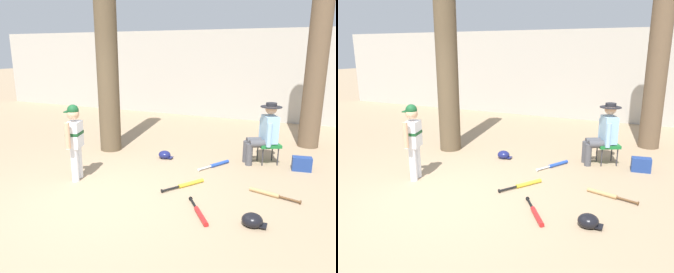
{
  "view_description": "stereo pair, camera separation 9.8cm",
  "coord_description": "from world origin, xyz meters",
  "views": [
    {
      "loc": [
        2.67,
        -3.73,
        2.18
      ],
      "look_at": [
        0.53,
        1.21,
        0.75
      ],
      "focal_mm": 35.26,
      "sensor_mm": 36.0,
      "label": 1
    },
    {
      "loc": [
        2.76,
        -3.69,
        2.18
      ],
      "look_at": [
        0.53,
        1.21,
        0.75
      ],
      "focal_mm": 35.26,
      "sensor_mm": 36.0,
      "label": 2
    }
  ],
  "objects": [
    {
      "name": "ground_plane",
      "position": [
        0.0,
        0.0,
        0.0
      ],
      "size": [
        60.0,
        60.0,
        0.0
      ],
      "primitive_type": "plane",
      "color": "#9E8466"
    },
    {
      "name": "concrete_back_wall",
      "position": [
        0.0,
        6.89,
        1.39
      ],
      "size": [
        18.0,
        0.36,
        2.78
      ],
      "primitive_type": "cube",
      "color": "#ADA89E",
      "rests_on": "ground"
    },
    {
      "name": "tree_near_player",
      "position": [
        -1.32,
        2.27,
        2.36
      ],
      "size": [
        0.67,
        0.67,
        5.38
      ],
      "color": "brown",
      "rests_on": "ground"
    },
    {
      "name": "tree_behind_spectator",
      "position": [
        2.73,
        4.29,
        2.0
      ],
      "size": [
        0.73,
        0.73,
        4.74
      ],
      "color": "brown",
      "rests_on": "ground"
    },
    {
      "name": "young_ballplayer",
      "position": [
        -0.89,
        0.55,
        0.74
      ],
      "size": [
        0.43,
        0.56,
        1.31
      ],
      "color": "white",
      "rests_on": "ground"
    },
    {
      "name": "folding_stool",
      "position": [
        2.02,
        2.71,
        0.36
      ],
      "size": [
        0.54,
        0.54,
        0.41
      ],
      "color": "#196B2D",
      "rests_on": "ground"
    },
    {
      "name": "seated_spectator",
      "position": [
        1.93,
        2.66,
        0.64
      ],
      "size": [
        0.67,
        0.56,
        1.2
      ],
      "color": "#47474C",
      "rests_on": "ground"
    },
    {
      "name": "handbag_beside_stool",
      "position": [
        2.65,
        2.53,
        0.13
      ],
      "size": [
        0.36,
        0.22,
        0.26
      ],
      "primitive_type": "cube",
      "rotation": [
        0.0,
        0.0,
        0.14
      ],
      "color": "navy",
      "rests_on": "ground"
    },
    {
      "name": "bat_yellow_trainer",
      "position": [
        0.97,
        1.02,
        0.03
      ],
      "size": [
        0.51,
        0.72,
        0.07
      ],
      "color": "yellow",
      "rests_on": "ground"
    },
    {
      "name": "bat_wood_tan",
      "position": [
        2.23,
        1.17,
        0.03
      ],
      "size": [
        0.78,
        0.26,
        0.07
      ],
      "color": "tan",
      "rests_on": "ground"
    },
    {
      "name": "bat_red_barrel",
      "position": [
        1.46,
        0.13,
        0.03
      ],
      "size": [
        0.49,
        0.68,
        0.07
      ],
      "color": "red",
      "rests_on": "ground"
    },
    {
      "name": "bat_blue_youth",
      "position": [
        1.16,
        2.15,
        0.03
      ],
      "size": [
        0.44,
        0.72,
        0.07
      ],
      "color": "#2347AD",
      "rests_on": "ground"
    },
    {
      "name": "batting_helmet_black",
      "position": [
        2.16,
        0.15,
        0.08
      ],
      "size": [
        0.32,
        0.24,
        0.18
      ],
      "color": "black",
      "rests_on": "ground"
    },
    {
      "name": "batting_helmet_navy",
      "position": [
        0.04,
        2.17,
        0.07
      ],
      "size": [
        0.3,
        0.23,
        0.17
      ],
      "color": "navy",
      "rests_on": "ground"
    }
  ]
}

